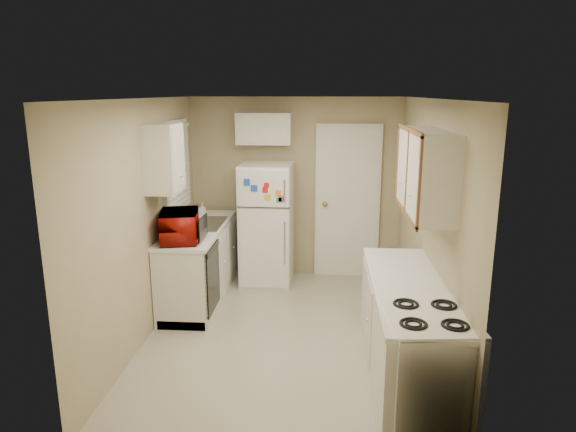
{
  "coord_description": "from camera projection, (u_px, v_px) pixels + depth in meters",
  "views": [
    {
      "loc": [
        0.39,
        -4.89,
        2.46
      ],
      "look_at": [
        0.0,
        0.5,
        1.15
      ],
      "focal_mm": 32.0,
      "sensor_mm": 36.0,
      "label": 1
    }
  ],
  "objects": [
    {
      "name": "microwave",
      "position": [
        180.0,
        227.0,
        5.5
      ],
      "size": [
        0.63,
        0.44,
        0.38
      ],
      "primitive_type": "imported",
      "rotation": [
        0.0,
        0.0,
        1.79
      ],
      "color": "#9A0F07",
      "rests_on": "left_counter"
    },
    {
      "name": "wall_left",
      "position": [
        146.0,
        221.0,
        5.16
      ],
      "size": [
        3.8,
        3.8,
        0.0
      ],
      "primitive_type": "plane",
      "color": "tan",
      "rests_on": "floor"
    },
    {
      "name": "upper_cabinet_right",
      "position": [
        426.0,
        172.0,
        4.35
      ],
      "size": [
        0.3,
        1.2,
        0.7
      ],
      "primitive_type": "cube",
      "color": "silver",
      "rests_on": "wall_right"
    },
    {
      "name": "wall_back",
      "position": [
        295.0,
        188.0,
        6.9
      ],
      "size": [
        2.8,
        2.8,
        0.0
      ],
      "primitive_type": "plane",
      "color": "tan",
      "rests_on": "floor"
    },
    {
      "name": "stove",
      "position": [
        425.0,
        374.0,
        3.76
      ],
      "size": [
        0.66,
        0.79,
        0.9
      ],
      "primitive_type": "cube",
      "rotation": [
        0.0,
        0.0,
        0.1
      ],
      "color": "white",
      "rests_on": "floor"
    },
    {
      "name": "wall_front",
      "position": [
        261.0,
        298.0,
        3.22
      ],
      "size": [
        2.8,
        2.8,
        0.0
      ],
      "primitive_type": "plane",
      "color": "tan",
      "rests_on": "floor"
    },
    {
      "name": "window_blinds",
      "position": [
        177.0,
        166.0,
        6.08
      ],
      "size": [
        0.1,
        0.98,
        1.08
      ],
      "primitive_type": "cube",
      "color": "silver",
      "rests_on": "wall_left"
    },
    {
      "name": "ceiling",
      "position": [
        284.0,
        98.0,
        4.78
      ],
      "size": [
        3.8,
        3.8,
        0.0
      ],
      "primitive_type": "plane",
      "color": "white",
      "rests_on": "floor"
    },
    {
      "name": "dishwasher",
      "position": [
        212.0,
        278.0,
        5.57
      ],
      "size": [
        0.03,
        0.58,
        0.72
      ],
      "primitive_type": "cube",
      "color": "black",
      "rests_on": "floor"
    },
    {
      "name": "interior_door",
      "position": [
        347.0,
        202.0,
        6.86
      ],
      "size": [
        0.86,
        0.06,
        2.08
      ],
      "primitive_type": "cube",
      "color": "white",
      "rests_on": "floor"
    },
    {
      "name": "soap_bottle",
      "position": [
        202.0,
        210.0,
        6.49
      ],
      "size": [
        0.1,
        0.1,
        0.19
      ],
      "primitive_type": "imported",
      "rotation": [
        0.0,
        0.0,
        0.19
      ],
      "color": "white",
      "rests_on": "left_counter"
    },
    {
      "name": "left_counter",
      "position": [
        200.0,
        263.0,
        6.19
      ],
      "size": [
        0.6,
        1.8,
        0.9
      ],
      "primitive_type": "cube",
      "color": "silver",
      "rests_on": "floor"
    },
    {
      "name": "right_counter",
      "position": [
        405.0,
        333.0,
        4.39
      ],
      "size": [
        0.6,
        2.0,
        0.9
      ],
      "primitive_type": "cube",
      "color": "silver",
      "rests_on": "floor"
    },
    {
      "name": "wall_right",
      "position": [
        428.0,
        226.0,
        4.96
      ],
      "size": [
        3.8,
        3.8,
        0.0
      ],
      "primitive_type": "plane",
      "color": "tan",
      "rests_on": "floor"
    },
    {
      "name": "floor",
      "position": [
        285.0,
        334.0,
        5.34
      ],
      "size": [
        3.8,
        3.8,
        0.0
      ],
      "primitive_type": "plane",
      "color": "beige",
      "rests_on": "ground"
    },
    {
      "name": "cabinet_over_fridge",
      "position": [
        264.0,
        128.0,
        6.59
      ],
      "size": [
        0.7,
        0.3,
        0.4
      ],
      "primitive_type": "cube",
      "color": "silver",
      "rests_on": "wall_back"
    },
    {
      "name": "refrigerator",
      "position": [
        267.0,
        224.0,
        6.64
      ],
      "size": [
        0.67,
        0.65,
        1.58
      ],
      "primitive_type": "cube",
      "rotation": [
        0.0,
        0.0,
        -0.03
      ],
      "color": "white",
      "rests_on": "floor"
    },
    {
      "name": "upper_cabinet_left",
      "position": [
        164.0,
        158.0,
        5.22
      ],
      "size": [
        0.3,
        0.45,
        0.7
      ],
      "primitive_type": "cube",
      "color": "silver",
      "rests_on": "wall_left"
    },
    {
      "name": "sink",
      "position": [
        201.0,
        227.0,
        6.23
      ],
      "size": [
        0.54,
        0.74,
        0.16
      ],
      "primitive_type": "cube",
      "color": "gray",
      "rests_on": "left_counter"
    }
  ]
}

